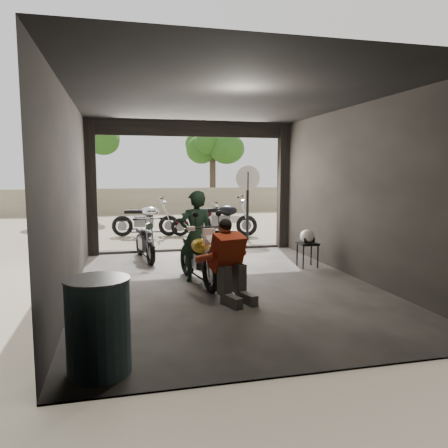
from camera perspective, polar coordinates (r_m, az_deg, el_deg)
name	(u,v)px	position (r m, az deg, el deg)	size (l,w,h in m)	color
ground	(225,285)	(7.75, 0.08, -8.03)	(80.00, 80.00, 0.00)	#7A6D56
garage	(218,210)	(8.05, -0.84, 1.78)	(7.00, 7.13, 3.20)	#2D2B28
boundary_wall	(156,200)	(21.39, -8.84, 3.07)	(18.00, 0.30, 1.20)	gray
tree_left	(87,124)	(19.91, -17.49, 12.31)	(2.20, 2.20, 5.60)	#382B1E
tree_right	(213,139)	(21.82, -1.50, 11.00)	(2.20, 2.20, 5.00)	#382B1E
main_bike	(198,253)	(7.76, -3.39, -3.81)	(0.69, 1.67, 1.11)	beige
left_bike	(145,238)	(9.93, -10.30, -1.85)	(0.61, 1.49, 1.01)	black
outside_bike_a	(146,217)	(13.65, -10.20, 0.94)	(0.74, 1.79, 1.21)	black
outside_bike_b	(200,219)	(13.62, -3.14, 0.72)	(0.65, 1.58, 1.07)	#360C17
outside_bike_c	(223,216)	(13.59, -0.07, 1.10)	(0.76, 1.84, 1.25)	black
rider	(196,237)	(7.86, -3.66, -1.64)	(0.61, 0.40, 1.66)	black
mechanic	(232,263)	(6.64, 1.04, -5.10)	(0.63, 0.85, 1.23)	#BA3818
stool	(308,246)	(9.19, 10.85, -2.88)	(0.38, 0.38, 0.53)	black
helmet	(307,236)	(9.10, 10.82, -1.60)	(0.30, 0.31, 0.28)	silver
oil_drum	(98,328)	(4.54, -16.10, -12.87)	(0.62, 0.62, 0.96)	#395B61
sign_post	(248,191)	(12.71, 3.12, 4.38)	(0.72, 0.08, 2.17)	black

